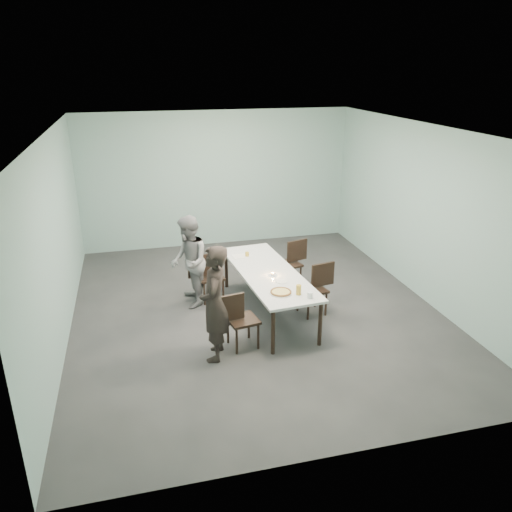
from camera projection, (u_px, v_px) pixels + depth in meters
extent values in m
plane|color=#333335|center=(255.00, 310.00, 8.50)|extent=(7.00, 7.00, 0.00)
cube|color=#91B7B4|center=(217.00, 179.00, 11.12)|extent=(6.00, 0.02, 3.00)
cube|color=#91B7B4|center=(344.00, 333.00, 4.79)|extent=(6.00, 0.02, 3.00)
cube|color=#91B7B4|center=(56.00, 241.00, 7.27)|extent=(0.02, 7.00, 3.00)
cube|color=#91B7B4|center=(423.00, 213.00, 8.64)|extent=(0.02, 7.00, 3.00)
cube|color=white|center=(255.00, 130.00, 7.41)|extent=(6.00, 7.00, 0.02)
cube|color=white|center=(268.00, 273.00, 8.14)|extent=(1.12, 2.67, 0.04)
cylinder|color=black|center=(273.00, 332.00, 7.09)|extent=(0.06, 0.06, 0.71)
cylinder|color=black|center=(226.00, 269.00, 9.24)|extent=(0.06, 0.06, 0.71)
cylinder|color=black|center=(320.00, 324.00, 7.32)|extent=(0.06, 0.06, 0.71)
cylinder|color=black|center=(264.00, 264.00, 9.47)|extent=(0.06, 0.06, 0.71)
cube|color=black|center=(243.00, 320.00, 7.27)|extent=(0.49, 0.49, 0.04)
cube|color=black|center=(230.00, 308.00, 7.10)|extent=(0.42, 0.12, 0.40)
cylinder|color=black|center=(237.00, 341.00, 7.14)|extent=(0.04, 0.04, 0.41)
cylinder|color=black|center=(228.00, 331.00, 7.42)|extent=(0.04, 0.04, 0.41)
cylinder|color=black|center=(258.00, 336.00, 7.27)|extent=(0.04, 0.04, 0.41)
cylinder|color=black|center=(249.00, 326.00, 7.56)|extent=(0.04, 0.04, 0.41)
cube|color=black|center=(211.00, 277.00, 8.72)|extent=(0.47, 0.47, 0.04)
cube|color=black|center=(200.00, 266.00, 8.57)|extent=(0.42, 0.09, 0.40)
cylinder|color=black|center=(205.00, 294.00, 8.60)|extent=(0.04, 0.04, 0.41)
cylinder|color=black|center=(199.00, 286.00, 8.89)|extent=(0.04, 0.04, 0.41)
cylinder|color=black|center=(223.00, 291.00, 8.71)|extent=(0.04, 0.04, 0.41)
cylinder|color=black|center=(218.00, 284.00, 9.01)|extent=(0.04, 0.04, 0.41)
cube|color=black|center=(312.00, 290.00, 8.23)|extent=(0.49, 0.49, 0.04)
cube|color=black|center=(323.00, 274.00, 8.22)|extent=(0.42, 0.12, 0.40)
cylinder|color=black|center=(315.00, 296.00, 8.53)|extent=(0.04, 0.04, 0.41)
cylinder|color=black|center=(326.00, 304.00, 8.24)|extent=(0.04, 0.04, 0.41)
cylinder|color=black|center=(298.00, 300.00, 8.39)|extent=(0.04, 0.04, 0.41)
cylinder|color=black|center=(308.00, 308.00, 8.10)|extent=(0.04, 0.04, 0.41)
cube|color=black|center=(288.00, 264.00, 9.27)|extent=(0.52, 0.52, 0.04)
cube|color=black|center=(297.00, 250.00, 9.27)|extent=(0.42, 0.15, 0.40)
cylinder|color=black|center=(291.00, 271.00, 9.57)|extent=(0.04, 0.04, 0.41)
cylinder|color=black|center=(301.00, 277.00, 9.30)|extent=(0.04, 0.04, 0.41)
cylinder|color=black|center=(275.00, 274.00, 9.42)|extent=(0.04, 0.04, 0.41)
cylinder|color=black|center=(285.00, 280.00, 9.14)|extent=(0.04, 0.04, 0.41)
imported|color=black|center=(214.00, 304.00, 6.85)|extent=(0.56, 0.70, 1.68)
imported|color=gray|center=(189.00, 262.00, 8.42)|extent=(0.60, 0.77, 1.58)
cylinder|color=white|center=(281.00, 293.00, 7.36)|extent=(0.34, 0.34, 0.01)
cylinder|color=#F1E089|center=(281.00, 292.00, 7.36)|extent=(0.30, 0.30, 0.01)
torus|color=brown|center=(281.00, 292.00, 7.36)|extent=(0.32, 0.32, 0.03)
cylinder|color=white|center=(281.00, 281.00, 7.75)|extent=(0.18, 0.18, 0.01)
cylinder|color=gold|center=(299.00, 290.00, 7.30)|extent=(0.08, 0.08, 0.15)
cylinder|color=silver|center=(310.00, 295.00, 7.20)|extent=(0.08, 0.08, 0.09)
cylinder|color=silver|center=(273.00, 274.00, 7.98)|extent=(0.06, 0.06, 0.03)
cylinder|color=orange|center=(273.00, 273.00, 7.97)|extent=(0.04, 0.04, 0.01)
cylinder|color=gold|center=(247.00, 254.00, 8.76)|extent=(0.07, 0.07, 0.08)
cube|color=silver|center=(241.00, 256.00, 8.78)|extent=(0.32, 0.24, 0.01)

